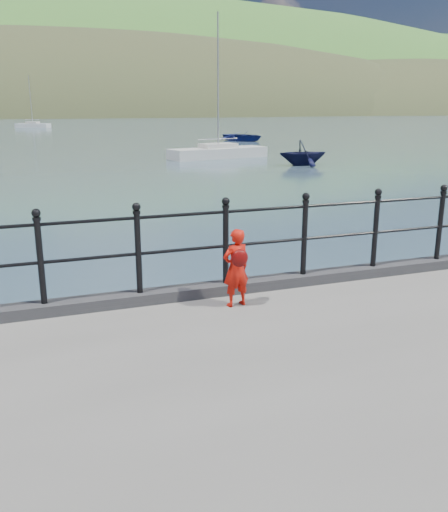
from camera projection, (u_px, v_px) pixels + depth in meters
name	position (u px, v px, depth m)	size (l,w,h in m)	color
ground	(183.00, 360.00, 7.76)	(600.00, 600.00, 0.00)	#2D4251
kerb	(184.00, 292.00, 7.34)	(60.00, 0.30, 0.15)	#28282B
railing	(183.00, 239.00, 7.14)	(18.11, 0.11, 1.20)	black
far_shore	(123.00, 165.00, 243.35)	(830.00, 200.00, 156.00)	#333A21
child	(236.00, 267.00, 6.94)	(0.41, 0.34, 1.02)	red
launch_blue	(243.00, 136.00, 55.36)	(3.33, 4.66, 0.96)	navy
launch_navy	(303.00, 153.00, 32.65)	(2.51, 2.91, 1.53)	black
sailboat_deep	(33.00, 126.00, 87.65)	(5.60, 4.32, 8.30)	white
sailboat_near	(218.00, 153.00, 37.38)	(7.29, 3.43, 9.56)	silver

